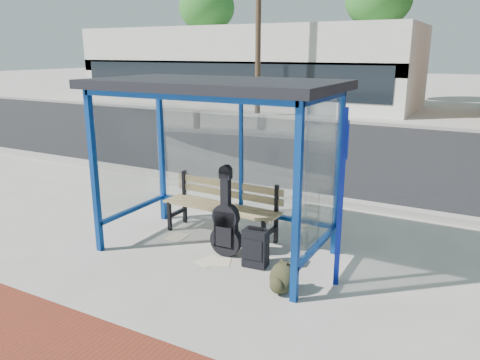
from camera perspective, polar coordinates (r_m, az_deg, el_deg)
The scene contains 19 objects.
ground at distance 6.79m, azimuth -2.92°, elevation -8.70°, with size 120.00×120.00×0.00m, color #B2ADA0.
brick_paver_strip at distance 5.04m, azimuth -19.35°, elevation -18.87°, with size 60.00×1.00×0.01m, color maroon.
curb_near at distance 9.21m, azimuth 6.49°, elevation -1.81°, with size 60.00×0.25×0.12m, color gray.
street_asphalt at distance 13.95m, azimuth 14.44°, elevation 3.48°, with size 60.00×10.00×0.00m, color black.
curb_far at distance 18.86m, azimuth 18.36°, elevation 6.38°, with size 60.00×0.25×0.12m, color gray.
far_sidewalk at distance 20.72m, azimuth 19.33°, elevation 6.90°, with size 60.00×4.00×0.01m, color #B2ADA0.
bus_shelter at distance 6.30m, azimuth -2.84°, elevation 8.99°, with size 3.30×1.80×2.42m.
storefront_white at distance 26.31m, azimuth 0.72°, elevation 13.75°, with size 18.00×6.04×4.00m.
tree_left at distance 32.39m, azimuth -4.07°, elevation 20.15°, with size 3.60×3.60×7.03m.
tree_mid at distance 28.11m, azimuth 16.55°, elevation 20.31°, with size 3.60×3.60×7.03m.
utility_pole_west at distance 20.89m, azimuth 2.25°, elevation 19.09°, with size 1.60×0.24×8.00m.
bench at distance 7.21m, azimuth -2.08°, elevation -2.93°, with size 1.91×0.51×0.89m.
guitar_bag at distance 6.51m, azimuth -1.72°, elevation -5.52°, with size 0.45×0.15×1.23m.
suitcase at distance 6.25m, azimuth 1.89°, elevation -8.31°, with size 0.34×0.24×0.56m.
backpack at distance 5.66m, azimuth 5.07°, elevation -11.91°, with size 0.35×0.33×0.39m.
sign_post at distance 5.58m, azimuth 12.31°, elevation -1.10°, with size 0.12×0.27×2.17m.
newspaper_a at distance 7.35m, azimuth -7.70°, elevation -6.89°, with size 0.34×0.27×0.01m, color white.
newspaper_b at distance 6.50m, azimuth -3.76°, elevation -9.84°, with size 0.34×0.27×0.01m, color white.
newspaper_c at distance 6.47m, azimuth -2.76°, elevation -9.96°, with size 0.35×0.28×0.01m, color white.
Camera 1 is at (3.25, -5.28, 2.78)m, focal length 35.00 mm.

